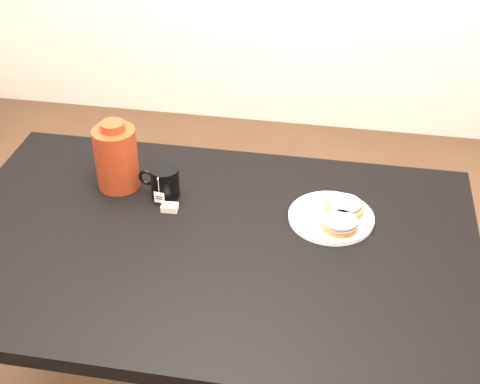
# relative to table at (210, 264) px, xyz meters

# --- Properties ---
(table) EXTENTS (1.40, 0.90, 0.75)m
(table) POSITION_rel_table_xyz_m (0.00, 0.00, 0.00)
(table) COLOR black
(table) RESTS_ON ground_plane
(plate) EXTENTS (0.23, 0.23, 0.02)m
(plate) POSITION_rel_table_xyz_m (0.31, 0.15, 0.09)
(plate) COLOR white
(plate) RESTS_ON table
(bagel_back) EXTENTS (0.11, 0.11, 0.03)m
(bagel_back) POSITION_rel_table_xyz_m (0.34, 0.18, 0.11)
(bagel_back) COLOR brown
(bagel_back) RESTS_ON plate
(bagel_front) EXTENTS (0.11, 0.11, 0.03)m
(bagel_front) POSITION_rel_table_xyz_m (0.33, 0.10, 0.11)
(bagel_front) COLOR brown
(bagel_front) RESTS_ON plate
(mug) EXTENTS (0.13, 0.09, 0.09)m
(mug) POSITION_rel_table_xyz_m (-0.17, 0.18, 0.13)
(mug) COLOR black
(mug) RESTS_ON table
(teabag_pouch) EXTENTS (0.05, 0.03, 0.02)m
(teabag_pouch) POSITION_rel_table_xyz_m (-0.14, 0.11, 0.09)
(teabag_pouch) COLOR #C6B793
(teabag_pouch) RESTS_ON table
(bagel_package) EXTENTS (0.13, 0.13, 0.21)m
(bagel_package) POSITION_rel_table_xyz_m (-0.31, 0.20, 0.18)
(bagel_package) COLOR maroon
(bagel_package) RESTS_ON table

